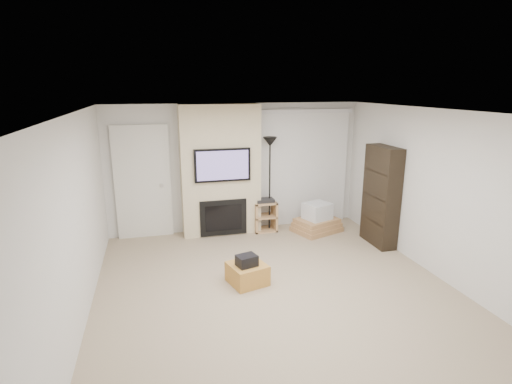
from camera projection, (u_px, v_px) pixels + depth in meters
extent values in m
cube|color=tan|center=(277.00, 292.00, 5.64)|extent=(5.00, 5.50, 0.00)
cube|color=white|center=(280.00, 112.00, 5.00)|extent=(5.00, 5.50, 0.00)
cube|color=silver|center=(236.00, 168.00, 7.89)|extent=(5.00, 0.00, 2.50)
cube|color=silver|center=(400.00, 321.00, 2.74)|extent=(5.00, 0.00, 2.50)
cube|color=silver|center=(77.00, 223.00, 4.71)|extent=(0.00, 5.50, 2.50)
cube|color=silver|center=(439.00, 195.00, 5.92)|extent=(0.00, 5.50, 2.50)
cube|color=silver|center=(289.00, 108.00, 5.84)|extent=(0.35, 0.18, 0.01)
cube|color=#BA8236|center=(247.00, 274.00, 5.85)|extent=(0.62, 0.62, 0.30)
cube|color=black|center=(247.00, 261.00, 5.74)|extent=(0.33, 0.29, 0.16)
cube|color=beige|center=(221.00, 171.00, 7.62)|extent=(1.50, 0.40, 2.50)
cube|color=black|center=(222.00, 165.00, 7.36)|extent=(1.05, 0.06, 0.62)
cube|color=#534775|center=(223.00, 165.00, 7.33)|extent=(0.96, 0.00, 0.54)
cube|color=black|center=(223.00, 218.00, 7.65)|extent=(0.90, 0.04, 0.70)
cube|color=black|center=(224.00, 218.00, 7.63)|extent=(0.70, 0.02, 0.50)
cube|color=silver|center=(143.00, 182.00, 7.46)|extent=(1.02, 0.08, 2.14)
cube|color=#B1AE9E|center=(143.00, 184.00, 7.48)|extent=(0.90, 0.05, 2.05)
cylinder|color=silver|center=(162.00, 185.00, 7.53)|extent=(0.07, 0.06, 0.07)
cube|color=silver|center=(306.00, 111.00, 7.90)|extent=(1.98, 0.10, 0.08)
cube|color=white|center=(304.00, 170.00, 8.21)|extent=(1.90, 0.03, 2.29)
cylinder|color=black|center=(269.00, 229.00, 8.07)|extent=(0.28, 0.28, 0.03)
cylinder|color=black|center=(270.00, 187.00, 7.85)|extent=(0.03, 0.03, 1.74)
cone|color=black|center=(270.00, 142.00, 7.62)|extent=(0.28, 0.28, 0.18)
cube|color=tan|center=(255.00, 217.00, 7.92)|extent=(0.04, 0.38, 0.60)
cube|color=tan|center=(274.00, 215.00, 8.01)|extent=(0.04, 0.38, 0.60)
cube|color=tan|center=(265.00, 229.00, 8.04)|extent=(0.45, 0.38, 0.03)
cube|color=tan|center=(265.00, 216.00, 7.97)|extent=(0.45, 0.38, 0.03)
cube|color=tan|center=(265.00, 202.00, 7.89)|extent=(0.45, 0.38, 0.03)
cube|color=black|center=(265.00, 200.00, 7.88)|extent=(0.35, 0.25, 0.06)
cube|color=tan|center=(317.00, 229.00, 7.98)|extent=(1.04, 0.91, 0.10)
cube|color=tan|center=(317.00, 225.00, 7.95)|extent=(0.98, 0.86, 0.08)
cube|color=tan|center=(317.00, 221.00, 7.93)|extent=(0.93, 0.80, 0.08)
cube|color=silver|center=(317.00, 211.00, 7.88)|extent=(0.59, 0.56, 0.32)
cube|color=black|center=(381.00, 196.00, 7.16)|extent=(0.30, 0.80, 1.80)
cube|color=black|center=(378.00, 220.00, 7.27)|extent=(0.26, 0.72, 0.02)
cube|color=black|center=(380.00, 196.00, 7.15)|extent=(0.26, 0.72, 0.02)
cube|color=black|center=(382.00, 172.00, 7.04)|extent=(0.26, 0.72, 0.02)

